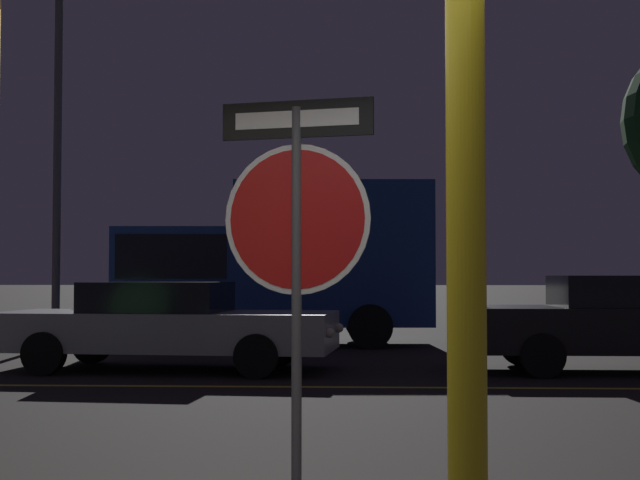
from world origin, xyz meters
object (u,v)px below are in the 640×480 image
(passing_car_2, at_px, (166,325))
(delivery_truck, at_px, (278,262))
(stop_sign, at_px, (297,220))
(street_lamp, at_px, (58,106))
(yellow_pole_right, at_px, (466,193))
(passing_car_3, at_px, (631,323))

(passing_car_2, xyz_separation_m, delivery_truck, (1.19, 4.84, 0.99))
(stop_sign, distance_m, passing_car_2, 8.12)
(passing_car_2, distance_m, street_lamp, 6.78)
(stop_sign, relative_size, passing_car_2, 0.48)
(yellow_pole_right, relative_size, passing_car_3, 0.70)
(passing_car_3, bearing_deg, delivery_truck, -130.78)
(stop_sign, relative_size, delivery_truck, 0.38)
(passing_car_2, xyz_separation_m, passing_car_3, (6.69, 0.08, 0.04))
(passing_car_2, bearing_deg, yellow_pole_right, 23.59)
(passing_car_2, distance_m, passing_car_3, 6.69)
(yellow_pole_right, distance_m, street_lamp, 15.67)
(passing_car_3, distance_m, delivery_truck, 7.33)
(passing_car_2, distance_m, delivery_truck, 5.08)
(street_lamp, bearing_deg, passing_car_2, -54.41)
(stop_sign, height_order, yellow_pole_right, yellow_pole_right)
(passing_car_3, height_order, delivery_truck, delivery_truck)
(delivery_truck, bearing_deg, passing_car_3, -133.63)
(passing_car_3, bearing_deg, street_lamp, -113.59)
(passing_car_3, bearing_deg, stop_sign, -28.53)
(stop_sign, height_order, street_lamp, street_lamp)
(passing_car_2, bearing_deg, delivery_truck, 171.24)
(passing_car_3, bearing_deg, passing_car_2, -89.20)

